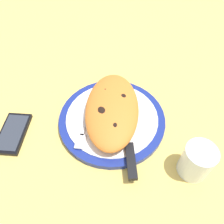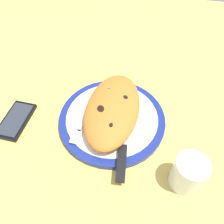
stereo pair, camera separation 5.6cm
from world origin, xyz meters
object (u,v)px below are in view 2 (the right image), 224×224
at_px(knife, 123,148).
at_px(water_glass, 187,174).
at_px(plate, 112,119).
at_px(smartphone, 16,120).
at_px(fork, 83,122).
at_px(calzone, 112,109).

relative_size(knife, water_glass, 2.83).
xyz_separation_m(plate, water_glass, (0.13, 0.18, 0.03)).
bearing_deg(water_glass, smartphone, -100.31).
height_order(plate, knife, knife).
bearing_deg(fork, knife, 63.20).
bearing_deg(water_glass, plate, -124.99).
height_order(knife, smartphone, knife).
bearing_deg(plate, water_glass, 55.01).
relative_size(calzone, water_glass, 3.01).
height_order(plate, calzone, calzone).
bearing_deg(plate, smartphone, -78.49).
distance_m(fork, smartphone, 0.18).
relative_size(plate, smartphone, 2.26).
distance_m(calzone, fork, 0.08).
relative_size(plate, calzone, 1.10).
bearing_deg(smartphone, knife, 82.53).
height_order(calzone, smartphone, calzone).
xyz_separation_m(calzone, water_glass, (0.14, 0.18, -0.01)).
height_order(smartphone, water_glass, water_glass).
relative_size(calzone, smartphone, 2.04).
bearing_deg(calzone, knife, 24.52).
relative_size(plate, water_glass, 3.32).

